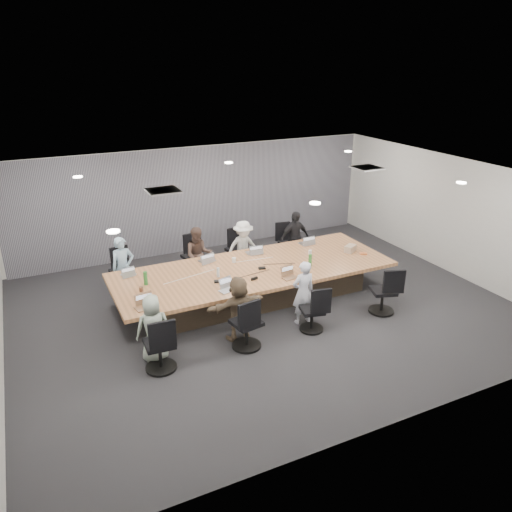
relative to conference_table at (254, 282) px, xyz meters
name	(u,v)px	position (x,y,z in m)	size (l,w,h in m)	color
floor	(264,308)	(0.00, -0.50, -0.40)	(10.00, 8.00, 0.00)	#2B2B2F
ceiling	(265,178)	(0.00, -0.50, 2.40)	(10.00, 8.00, 0.00)	white
wall_back	(198,199)	(0.00, 3.50, 1.00)	(10.00, 2.80, 0.00)	beige
wall_front	(398,342)	(0.00, -4.50, 1.00)	(10.00, 2.80, 0.00)	beige
wall_right	(449,215)	(5.00, -0.50, 1.00)	(8.00, 2.80, 0.00)	beige
curtain	(199,199)	(0.00, 3.42, 1.00)	(9.80, 0.04, 2.80)	gray
conference_table	(254,282)	(0.00, 0.00, 0.00)	(6.00, 2.20, 0.74)	#433529
chair_0	(121,275)	(-2.51, 1.70, -0.02)	(0.51, 0.51, 0.76)	black
chair_1	(194,260)	(-0.78, 1.70, 0.03)	(0.58, 0.58, 0.86)	black
chair_2	(238,253)	(0.35, 1.70, 0.01)	(0.56, 0.56, 0.82)	black
chair_3	(287,246)	(1.77, 1.70, -0.04)	(0.49, 0.49, 0.72)	black
chair_4	(160,348)	(-2.57, -1.70, 0.02)	(0.57, 0.57, 0.84)	black
chair_5	(246,327)	(-0.96, -1.70, 0.02)	(0.57, 0.57, 0.84)	black
chair_6	(312,313)	(0.43, -1.70, -0.04)	(0.49, 0.49, 0.73)	black
chair_7	(383,294)	(2.13, -1.70, 0.01)	(0.55, 0.55, 0.82)	black
person_0	(123,268)	(-2.51, 1.35, 0.29)	(0.50, 0.33, 1.38)	#94B8D1
laptop_0	(128,274)	(-2.51, 0.80, 0.35)	(0.29, 0.20, 0.02)	#B2B2B7
person_1	(199,255)	(-0.78, 1.35, 0.27)	(0.65, 0.51, 1.35)	brown
laptop_1	(207,261)	(-0.78, 0.80, 0.35)	(0.34, 0.24, 0.02)	#B2B2B7
person_2	(243,248)	(0.35, 1.35, 0.27)	(0.87, 0.50, 1.34)	silver
laptop_2	(253,252)	(0.35, 0.80, 0.35)	(0.33, 0.23, 0.02)	#B2B2B7
person_3	(295,238)	(1.77, 1.35, 0.30)	(0.82, 0.34, 1.39)	black
laptop_3	(306,243)	(1.77, 0.80, 0.35)	(0.33, 0.23, 0.02)	#B2B2B7
person_4	(153,328)	(-2.57, -1.35, 0.21)	(0.60, 0.39, 1.23)	#9EAEA0
laptop_4	(145,308)	(-2.57, -0.80, 0.35)	(0.34, 0.23, 0.02)	#8C6647
person_5	(238,308)	(-0.96, -1.35, 0.23)	(1.17, 0.37, 1.26)	brown
laptop_5	(227,291)	(-0.96, -0.80, 0.35)	(0.28, 0.19, 0.02)	#B2B2B7
person_6	(303,292)	(0.43, -1.35, 0.26)	(0.48, 0.31, 1.32)	silver
laptop_6	(290,278)	(0.43, -0.80, 0.35)	(0.30, 0.20, 0.02)	#8C6647
bottle_green_left	(146,278)	(-2.30, 0.17, 0.48)	(0.08, 0.08, 0.28)	#307D32
bottle_green_right	(310,260)	(1.14, -0.43, 0.47)	(0.07, 0.07, 0.26)	#307D32
bottle_clear	(218,272)	(-0.86, -0.10, 0.44)	(0.06, 0.06, 0.20)	silver
cup_white_far	(234,260)	(-0.26, 0.47, 0.39)	(0.09, 0.09, 0.11)	white
cup_white_near	(310,252)	(1.51, 0.17, 0.38)	(0.07, 0.07, 0.09)	white
mug_brown	(141,289)	(-2.46, -0.09, 0.39)	(0.08, 0.08, 0.10)	brown
mic_left	(218,281)	(-0.97, -0.34, 0.35)	(0.15, 0.10, 0.03)	black
mic_right	(262,268)	(0.13, -0.12, 0.35)	(0.15, 0.10, 0.03)	black
stapler	(254,279)	(-0.26, -0.56, 0.37)	(0.15, 0.04, 0.06)	black
canvas_bag	(350,249)	(2.42, -0.11, 0.42)	(0.29, 0.18, 0.16)	tan
snack_packet	(363,254)	(2.60, -0.38, 0.36)	(0.16, 0.11, 0.04)	#D16734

